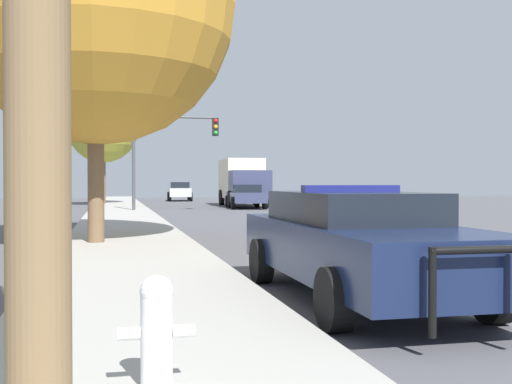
{
  "coord_description": "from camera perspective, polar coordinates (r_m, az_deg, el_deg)",
  "views": [
    {
      "loc": [
        -5.49,
        -6.58,
        1.5
      ],
      "look_at": [
        -1.18,
        12.51,
        1.19
      ],
      "focal_mm": 45.0,
      "sensor_mm": 36.0,
      "label": 1
    }
  ],
  "objects": [
    {
      "name": "fire_hydrant",
      "position": [
        4.42,
        -8.83,
        -11.81
      ],
      "size": [
        0.51,
        0.22,
        0.75
      ],
      "color": "white",
      "rests_on": "sidewalk_left"
    },
    {
      "name": "tree_sidewalk_near",
      "position": [
        15.54,
        -14.1,
        15.83
      ],
      "size": [
        6.36,
        6.36,
        8.57
      ],
      "color": "brown",
      "rests_on": "sidewalk_left"
    },
    {
      "name": "police_car",
      "position": [
        8.31,
        8.94,
        -4.34
      ],
      "size": [
        2.01,
        5.31,
        1.46
      ],
      "rotation": [
        0.0,
        0.0,
        3.14
      ],
      "color": "#141E3D",
      "rests_on": "ground_plane"
    },
    {
      "name": "car_background_oncoming",
      "position": [
        36.52,
        -0.94,
        -0.31
      ],
      "size": [
        2.22,
        4.68,
        1.35
      ],
      "rotation": [
        0.0,
        0.0,
        3.08
      ],
      "color": "#333856",
      "rests_on": "ground_plane"
    },
    {
      "name": "car_background_distant",
      "position": [
        50.82,
        -6.8,
        0.09
      ],
      "size": [
        2.06,
        4.09,
        1.48
      ],
      "rotation": [
        0.0,
        0.0,
        -0.06
      ],
      "color": "#B7B7BC",
      "rests_on": "ground_plane"
    },
    {
      "name": "sidewalk_left",
      "position": [
        6.75,
        -9.3,
        -11.4
      ],
      "size": [
        3.0,
        110.0,
        0.13
      ],
      "color": "#A3A099",
      "rests_on": "ground_plane"
    },
    {
      "name": "tree_sidewalk_far",
      "position": [
        41.91,
        -13.44,
        5.57
      ],
      "size": [
        4.45,
        4.45,
        7.03
      ],
      "color": "brown",
      "rests_on": "sidewalk_left"
    },
    {
      "name": "box_truck",
      "position": [
        39.81,
        -1.2,
        1.04
      ],
      "size": [
        2.76,
        7.31,
        2.92
      ],
      "rotation": [
        0.0,
        0.0,
        3.09
      ],
      "color": "#333856",
      "rests_on": "ground_plane"
    },
    {
      "name": "traffic_light",
      "position": [
        32.03,
        -7.66,
        4.52
      ],
      "size": [
        4.27,
        0.35,
        4.73
      ],
      "color": "#424247",
      "rests_on": "sidewalk_left"
    }
  ]
}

